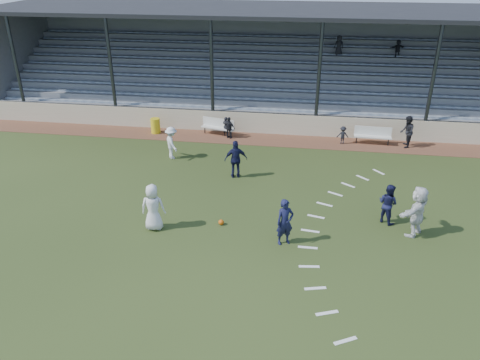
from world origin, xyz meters
name	(u,v)px	position (x,y,z in m)	size (l,w,h in m)	color
ground	(230,241)	(0.00, 0.00, 0.00)	(90.00, 90.00, 0.00)	#2B3A17
cinder_track	(261,139)	(0.00, 10.50, 0.01)	(34.00, 2.00, 0.02)	brown
retaining_wall	(263,123)	(0.00, 11.55, 0.60)	(34.00, 0.18, 1.20)	beige
bench_left	(218,125)	(-2.54, 10.89, 0.58)	(2.03, 0.97, 0.95)	silver
bench_right	(373,134)	(6.15, 10.77, 0.58)	(2.01, 0.52, 0.95)	silver
trash_bin	(155,126)	(-6.23, 10.62, 0.46)	(0.55, 0.55, 0.87)	yellow
football	(221,222)	(-0.53, 1.09, 0.11)	(0.21, 0.21, 0.21)	#D4560C
player_white_lead	(153,207)	(-3.01, 0.45, 0.93)	(0.91, 0.59, 1.85)	silver
player_navy_lead	(285,222)	(1.98, 0.18, 0.89)	(0.65, 0.42, 1.77)	#141739
player_navy_mid	(388,204)	(5.84, 2.29, 0.81)	(0.79, 0.62, 1.62)	#141739
player_white_wing	(172,143)	(-4.23, 7.17, 0.84)	(1.08, 0.62, 1.68)	silver
player_navy_wing	(236,159)	(-0.64, 5.44, 0.91)	(1.07, 0.44, 1.82)	#141739
player_white_back	(417,211)	(6.77, 1.52, 0.99)	(1.84, 0.59, 1.98)	silver
official	(407,132)	(7.88, 10.52, 0.89)	(0.84, 0.66, 1.73)	black
sub_left_near	(226,127)	(-2.06, 10.71, 0.59)	(0.42, 0.27, 1.14)	black
sub_left_far	(229,128)	(-1.81, 10.40, 0.64)	(0.73, 0.30, 1.24)	black
sub_right	(343,135)	(4.51, 10.51, 0.52)	(0.64, 0.37, 1.00)	black
grandstand	(271,77)	(0.00, 16.26, 2.20)	(34.60, 9.00, 6.61)	gray
penalty_arc	(344,251)	(4.12, 0.00, 0.01)	(3.89, 14.63, 0.01)	white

